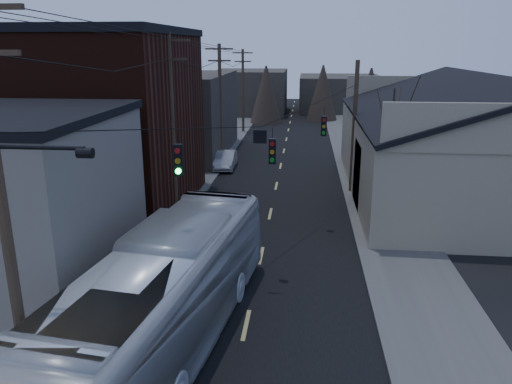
{
  "coord_description": "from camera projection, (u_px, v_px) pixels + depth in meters",
  "views": [
    {
      "loc": [
        1.83,
        -7.21,
        9.34
      ],
      "look_at": [
        -0.26,
        14.24,
        3.0
      ],
      "focal_mm": 35.0,
      "sensor_mm": 36.0,
      "label": 1
    }
  ],
  "objects": [
    {
      "name": "sidewalk_right",
      "position": [
        365.0,
        173.0,
        37.72
      ],
      "size": [
        4.0,
        110.0,
        0.12
      ],
      "primitive_type": "cube",
      "color": "#474744",
      "rests_on": "ground"
    },
    {
      "name": "bare_tree",
      "position": [
        390.0,
        155.0,
        27.17
      ],
      "size": [
        0.4,
        0.4,
        7.2
      ],
      "primitive_type": "cone",
      "color": "black",
      "rests_on": "ground"
    },
    {
      "name": "building_clapboard",
      "position": [
        3.0,
        213.0,
        18.14
      ],
      "size": [
        8.0,
        8.0,
        7.0
      ],
      "primitive_type": "cube",
      "color": "#6C645A",
      "rests_on": "ground"
    },
    {
      "name": "bus",
      "position": [
        164.0,
        296.0,
        15.5
      ],
      "size": [
        4.93,
        13.63,
        3.71
      ],
      "primitive_type": "imported",
      "rotation": [
        0.0,
        0.0,
        3.0
      ],
      "color": "#B4BAC1",
      "rests_on": "ground"
    },
    {
      "name": "building_far_right",
      "position": [
        340.0,
        93.0,
        75.17
      ],
      "size": [
        12.0,
        14.0,
        5.0
      ],
      "primitive_type": "cube",
      "color": "#342F29",
      "rests_on": "ground"
    },
    {
      "name": "warehouse",
      "position": [
        480.0,
        155.0,
        31.59
      ],
      "size": [
        16.16,
        20.6,
        7.73
      ],
      "color": "gray",
      "rests_on": "ground"
    },
    {
      "name": "sidewalk_left",
      "position": [
        196.0,
        169.0,
        38.93
      ],
      "size": [
        4.0,
        110.0,
        0.12
      ],
      "primitive_type": "cube",
      "color": "#474744",
      "rests_on": "ground"
    },
    {
      "name": "building_brick",
      "position": [
        95.0,
        125.0,
        28.31
      ],
      "size": [
        10.0,
        12.0,
        10.0
      ],
      "primitive_type": "cube",
      "color": "black",
      "rests_on": "ground"
    },
    {
      "name": "road_surface",
      "position": [
        279.0,
        172.0,
        38.34
      ],
      "size": [
        9.0,
        110.0,
        0.02
      ],
      "primitive_type": "cube",
      "color": "black",
      "rests_on": "ground"
    },
    {
      "name": "building_far_left",
      "position": [
        251.0,
        92.0,
        71.47
      ],
      "size": [
        10.0,
        12.0,
        6.0
      ],
      "primitive_type": "cube",
      "color": "#342F29",
      "rests_on": "ground"
    },
    {
      "name": "parked_car",
      "position": [
        226.0,
        160.0,
        39.32
      ],
      "size": [
        1.59,
        4.22,
        1.38
      ],
      "primitive_type": "imported",
      "rotation": [
        0.0,
        0.0,
        0.03
      ],
      "color": "#97989E",
      "rests_on": "ground"
    },
    {
      "name": "building_left_far",
      "position": [
        176.0,
        115.0,
        43.97
      ],
      "size": [
        9.0,
        14.0,
        7.0
      ],
      "primitive_type": "cube",
      "color": "#342F29",
      "rests_on": "ground"
    },
    {
      "name": "utility_lines",
      "position": [
        227.0,
        118.0,
        31.64
      ],
      "size": [
        11.24,
        45.28,
        10.5
      ],
      "color": "#382B1E",
      "rests_on": "ground"
    }
  ]
}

